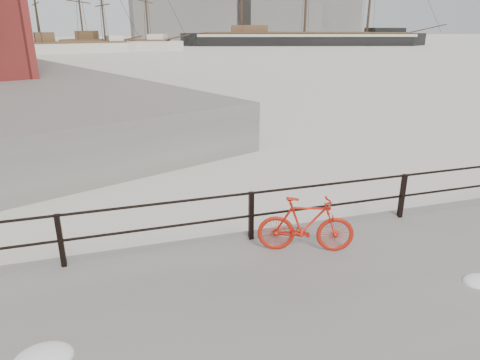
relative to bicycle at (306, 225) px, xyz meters
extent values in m
plane|color=white|center=(2.68, 0.90, -0.89)|extent=(400.00, 400.00, 0.00)
imported|color=red|center=(0.00, 0.00, 0.00)|extent=(1.77, 0.87, 1.08)
ellipsoid|color=white|center=(-4.41, -1.58, -0.41)|extent=(0.75, 0.59, 0.27)
ellipsoid|color=white|center=(2.32, -1.84, -0.44)|extent=(0.56, 0.44, 0.20)
cube|color=gray|center=(22.68, 140.90, 8.11)|extent=(32.00, 18.00, 18.00)
cube|color=gray|center=(57.68, 145.90, 11.11)|extent=(26.00, 20.00, 24.00)
cube|color=gray|center=(80.68, 150.90, 6.11)|extent=(20.00, 16.00, 14.00)
camera|label=1|loc=(-3.30, -6.50, 3.48)|focal=32.00mm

